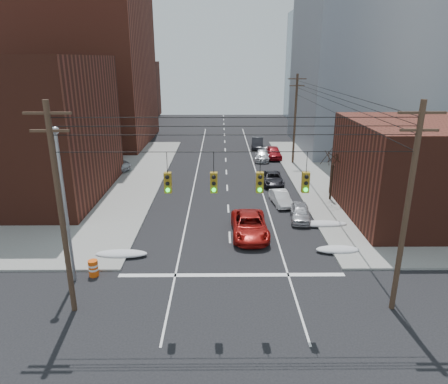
{
  "coord_description": "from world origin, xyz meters",
  "views": [
    {
      "loc": [
        -0.67,
        -15.25,
        12.76
      ],
      "look_at": [
        -0.42,
        13.74,
        3.0
      ],
      "focal_mm": 32.0,
      "sensor_mm": 36.0,
      "label": 1
    }
  ],
  "objects_px": {
    "parked_car_a": "(300,213)",
    "parked_car_c": "(272,179)",
    "lot_car_b": "(107,164)",
    "lot_car_d": "(67,177)",
    "parked_car_d": "(262,155)",
    "parked_car_e": "(274,152)",
    "lot_car_c": "(33,186)",
    "lot_car_a": "(68,192)",
    "construction_barrel": "(93,268)",
    "parked_car_b": "(281,198)",
    "parked_car_f": "(257,143)",
    "red_pickup": "(250,226)"
  },
  "relations": [
    {
      "from": "parked_car_b",
      "to": "lot_car_a",
      "type": "xyz_separation_m",
      "value": [
        -19.78,
        1.3,
        0.2
      ]
    },
    {
      "from": "parked_car_d",
      "to": "parked_car_e",
      "type": "relative_size",
      "value": 0.99
    },
    {
      "from": "parked_car_d",
      "to": "construction_barrel",
      "type": "bearing_deg",
      "value": -107.1
    },
    {
      "from": "lot_car_b",
      "to": "lot_car_d",
      "type": "distance_m",
      "value": 5.99
    },
    {
      "from": "parked_car_b",
      "to": "parked_car_f",
      "type": "xyz_separation_m",
      "value": [
        0.0,
        24.07,
        0.15
      ]
    },
    {
      "from": "parked_car_d",
      "to": "lot_car_c",
      "type": "relative_size",
      "value": 0.84
    },
    {
      "from": "parked_car_c",
      "to": "lot_car_b",
      "type": "distance_m",
      "value": 19.53
    },
    {
      "from": "parked_car_a",
      "to": "parked_car_c",
      "type": "relative_size",
      "value": 0.84
    },
    {
      "from": "parked_car_d",
      "to": "parked_car_c",
      "type": "bearing_deg",
      "value": -82.64
    },
    {
      "from": "parked_car_d",
      "to": "construction_barrel",
      "type": "relative_size",
      "value": 4.37
    },
    {
      "from": "parked_car_a",
      "to": "construction_barrel",
      "type": "relative_size",
      "value": 3.7
    },
    {
      "from": "parked_car_c",
      "to": "parked_car_e",
      "type": "distance_m",
      "value": 11.75
    },
    {
      "from": "parked_car_f",
      "to": "parked_car_c",
      "type": "bearing_deg",
      "value": -84.19
    },
    {
      "from": "parked_car_b",
      "to": "lot_car_b",
      "type": "bearing_deg",
      "value": 141.89
    },
    {
      "from": "lot_car_b",
      "to": "red_pickup",
      "type": "bearing_deg",
      "value": -125.77
    },
    {
      "from": "parked_car_e",
      "to": "parked_car_a",
      "type": "bearing_deg",
      "value": -91.67
    },
    {
      "from": "construction_barrel",
      "to": "lot_car_c",
      "type": "bearing_deg",
      "value": 124.35
    },
    {
      "from": "lot_car_b",
      "to": "lot_car_d",
      "type": "xyz_separation_m",
      "value": [
        -2.8,
        -5.3,
        -0.05
      ]
    },
    {
      "from": "parked_car_b",
      "to": "parked_car_d",
      "type": "height_order",
      "value": "parked_car_d"
    },
    {
      "from": "parked_car_b",
      "to": "parked_car_c",
      "type": "xyz_separation_m",
      "value": [
        0.0,
        6.1,
        0.01
      ]
    },
    {
      "from": "parked_car_a",
      "to": "construction_barrel",
      "type": "bearing_deg",
      "value": -140.8
    },
    {
      "from": "parked_car_a",
      "to": "parked_car_b",
      "type": "relative_size",
      "value": 1.02
    },
    {
      "from": "parked_car_a",
      "to": "lot_car_a",
      "type": "bearing_deg",
      "value": 174.14
    },
    {
      "from": "lot_car_a",
      "to": "lot_car_b",
      "type": "height_order",
      "value": "lot_car_b"
    },
    {
      "from": "lot_car_d",
      "to": "lot_car_a",
      "type": "bearing_deg",
      "value": -140.18
    },
    {
      "from": "lot_car_c",
      "to": "parked_car_e",
      "type": "bearing_deg",
      "value": -43.42
    },
    {
      "from": "parked_car_d",
      "to": "parked_car_e",
      "type": "height_order",
      "value": "parked_car_e"
    },
    {
      "from": "parked_car_b",
      "to": "parked_car_e",
      "type": "bearing_deg",
      "value": 77.63
    },
    {
      "from": "lot_car_c",
      "to": "parked_car_c",
      "type": "bearing_deg",
      "value": -65.98
    },
    {
      "from": "parked_car_c",
      "to": "lot_car_d",
      "type": "distance_m",
      "value": 21.64
    },
    {
      "from": "lot_car_c",
      "to": "lot_car_b",
      "type": "bearing_deg",
      "value": -14.08
    },
    {
      "from": "parked_car_c",
      "to": "lot_car_c",
      "type": "bearing_deg",
      "value": -172.39
    },
    {
      "from": "parked_car_f",
      "to": "parked_car_d",
      "type": "bearing_deg",
      "value": -84.19
    },
    {
      "from": "lot_car_a",
      "to": "lot_car_c",
      "type": "bearing_deg",
      "value": 65.56
    },
    {
      "from": "parked_car_e",
      "to": "construction_barrel",
      "type": "height_order",
      "value": "parked_car_e"
    },
    {
      "from": "parked_car_c",
      "to": "parked_car_d",
      "type": "height_order",
      "value": "parked_car_d"
    },
    {
      "from": "parked_car_a",
      "to": "parked_car_e",
      "type": "bearing_deg",
      "value": 96.33
    },
    {
      "from": "parked_car_b",
      "to": "parked_car_c",
      "type": "bearing_deg",
      "value": 82.78
    },
    {
      "from": "parked_car_a",
      "to": "parked_car_b",
      "type": "xyz_separation_m",
      "value": [
        -1.09,
        3.73,
        -0.03
      ]
    },
    {
      "from": "parked_car_c",
      "to": "parked_car_f",
      "type": "relative_size",
      "value": 0.98
    },
    {
      "from": "red_pickup",
      "to": "parked_car_b",
      "type": "bearing_deg",
      "value": 62.84
    },
    {
      "from": "parked_car_c",
      "to": "lot_car_b",
      "type": "bearing_deg",
      "value": 164.26
    },
    {
      "from": "red_pickup",
      "to": "lot_car_b",
      "type": "xyz_separation_m",
      "value": [
        -15.54,
        17.96,
        0.14
      ]
    },
    {
      "from": "parked_car_f",
      "to": "construction_barrel",
      "type": "xyz_separation_m",
      "value": [
        -13.3,
        -36.62,
        -0.24
      ]
    },
    {
      "from": "parked_car_a",
      "to": "lot_car_c",
      "type": "height_order",
      "value": "lot_car_c"
    },
    {
      "from": "parked_car_f",
      "to": "lot_car_b",
      "type": "distance_m",
      "value": 22.77
    },
    {
      "from": "parked_car_a",
      "to": "lot_car_a",
      "type": "height_order",
      "value": "lot_car_a"
    },
    {
      "from": "lot_car_d",
      "to": "lot_car_c",
      "type": "bearing_deg",
      "value": 164.63
    },
    {
      "from": "lot_car_b",
      "to": "lot_car_d",
      "type": "height_order",
      "value": "lot_car_b"
    },
    {
      "from": "parked_car_b",
      "to": "parked_car_c",
      "type": "distance_m",
      "value": 6.1
    }
  ]
}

